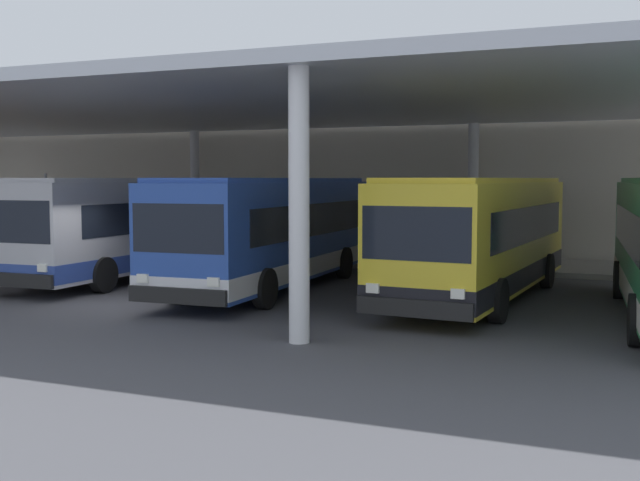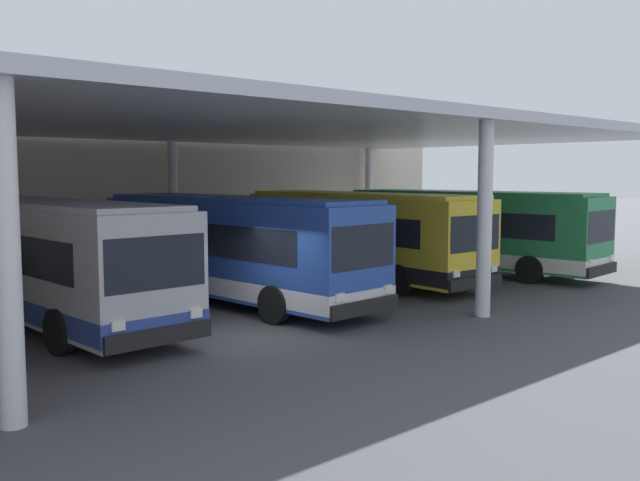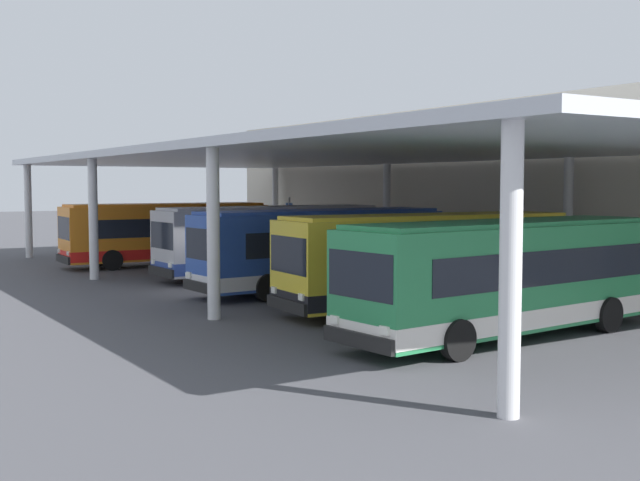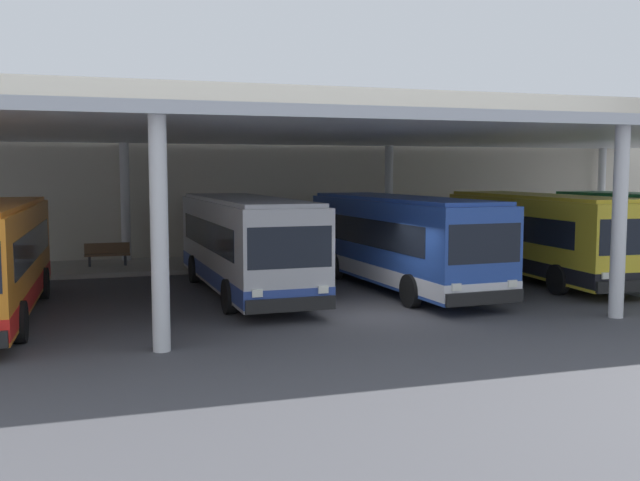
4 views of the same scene
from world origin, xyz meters
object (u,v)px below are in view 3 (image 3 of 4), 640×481
at_px(bus_second_bay, 271,240).
at_px(bus_middle_bay, 322,249).
at_px(trash_bin, 324,246).
at_px(bench_waiting, 352,249).
at_px(banner_sign, 289,221).
at_px(bus_departing, 508,277).
at_px(bus_nearest_bay, 167,233).
at_px(bus_far_bay, 429,260).

xyz_separation_m(bus_second_bay, bus_middle_bay, (5.24, -0.65, 0.00)).
relative_size(bus_second_bay, trash_bin, 10.80).
relative_size(bus_middle_bay, bench_waiting, 5.91).
height_order(bench_waiting, banner_sign, banner_sign).
relative_size(bus_second_bay, bus_departing, 0.99).
relative_size(bus_nearest_bay, bus_far_bay, 0.99).
xyz_separation_m(bus_second_bay, bench_waiting, (-4.21, 7.34, -0.99)).
xyz_separation_m(bus_departing, banner_sign, (-25.39, 7.98, 0.32)).
bearing_deg(bus_far_bay, trash_bin, 157.46).
bearing_deg(bus_middle_bay, trash_bin, 146.82).
height_order(bus_nearest_bay, bus_second_bay, same).
relative_size(bus_middle_bay, banner_sign, 3.32).
bearing_deg(bus_nearest_bay, bus_second_bay, 14.18).
xyz_separation_m(bus_second_bay, trash_bin, (-6.80, 7.22, -0.98)).
bearing_deg(trash_bin, bus_middle_bay, -33.18).
xyz_separation_m(bus_departing, trash_bin, (-22.72, 8.73, -0.98)).
bearing_deg(bench_waiting, banner_sign, -170.55).
xyz_separation_m(bus_second_bay, bus_departing, (15.92, -1.52, 0.00)).
xyz_separation_m(bus_nearest_bay, bus_middle_bay, (12.83, 1.26, 0.00)).
bearing_deg(bus_departing, bus_second_bay, 174.56).
height_order(bus_far_bay, banner_sign, banner_sign).
distance_m(bus_middle_bay, trash_bin, 14.42).
xyz_separation_m(bus_second_bay, bus_far_bay, (11.10, -0.21, 0.00)).
bearing_deg(bus_nearest_bay, bench_waiting, 69.90).
bearing_deg(bus_second_bay, bench_waiting, 119.82).
bearing_deg(trash_bin, bus_nearest_bay, -94.96).
distance_m(bus_nearest_bay, bus_middle_bay, 12.89).
distance_m(bus_second_bay, bus_far_bay, 11.10).
xyz_separation_m(bus_second_bay, banner_sign, (-9.47, 6.46, 0.32)).
bearing_deg(bus_departing, banner_sign, 162.56).
bearing_deg(banner_sign, bench_waiting, 9.45).
height_order(bus_middle_bay, bus_far_bay, same).
height_order(bus_second_bay, bench_waiting, bus_second_bay).
bearing_deg(bus_nearest_bay, banner_sign, 102.64).
xyz_separation_m(bus_departing, bench_waiting, (-20.13, 8.86, -0.99)).
bearing_deg(trash_bin, bench_waiting, 2.73).
bearing_deg(bus_middle_bay, bus_nearest_bay, -174.37).
bearing_deg(bus_departing, bus_far_bay, 164.87).
relative_size(bus_middle_bay, bus_departing, 0.99).
bearing_deg(bus_middle_bay, bus_second_bay, 172.87).
distance_m(bus_nearest_bay, bench_waiting, 9.91).
xyz_separation_m(bus_far_bay, bench_waiting, (-15.31, 7.55, -0.99)).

